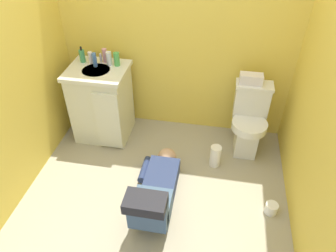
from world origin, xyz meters
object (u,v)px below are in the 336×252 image
object	(u,v)px
tissue_box	(251,79)
bottle_pink	(105,56)
paper_towel_roll	(215,156)
toilet_paper_roll	(271,208)
faucet	(101,58)
person_plumber	(156,191)
toilet	(249,121)
bottle_green	(117,59)
soap_dispenser	(82,56)
bottle_white	(91,58)
bottle_clear	(109,58)
vanity_cabinet	(102,103)
bottle_blue	(95,60)

from	to	relation	value
tissue_box	bottle_pink	size ratio (longest dim) A/B	1.50
paper_towel_roll	toilet_paper_roll	distance (m)	0.73
faucet	person_plumber	bearing A→B (deg)	-53.06
paper_towel_roll	toilet_paper_roll	size ratio (longest dim) A/B	2.14
toilet	paper_towel_roll	distance (m)	0.50
toilet	toilet_paper_roll	distance (m)	0.91
bottle_pink	bottle_green	xyz separation A→B (m)	(0.14, -0.05, -0.00)
soap_dispenser	bottle_white	xyz separation A→B (m)	(0.09, -0.01, -0.01)
bottle_pink	bottle_white	bearing A→B (deg)	-162.31
bottle_green	toilet_paper_roll	xyz separation A→B (m)	(1.61, -0.91, -0.84)
bottle_green	faucet	bearing A→B (deg)	170.13
toilet	bottle_green	world-z (taller)	bottle_green
bottle_clear	bottle_green	distance (m)	0.08
toilet	person_plumber	size ratio (longest dim) A/B	0.70
person_plumber	toilet_paper_roll	size ratio (longest dim) A/B	9.68
toilet	tissue_box	world-z (taller)	tissue_box
toilet	tissue_box	size ratio (longest dim) A/B	3.41
vanity_cabinet	bottle_blue	world-z (taller)	bottle_blue
bottle_white	bottle_green	distance (m)	0.28
toilet	bottle_green	xyz separation A→B (m)	(-1.38, 0.09, 0.52)
toilet	vanity_cabinet	xyz separation A→B (m)	(-1.56, -0.02, 0.05)
faucet	bottle_pink	xyz separation A→B (m)	(0.04, 0.02, 0.02)
bottle_clear	paper_towel_roll	distance (m)	1.46
vanity_cabinet	person_plumber	xyz separation A→B (m)	(0.78, -0.89, -0.24)
person_plumber	toilet	bearing A→B (deg)	49.37
soap_dispenser	toilet_paper_roll	distance (m)	2.34
faucet	bottle_white	size ratio (longest dim) A/B	0.84
toilet	vanity_cabinet	world-z (taller)	vanity_cabinet
bottle_green	toilet_paper_roll	size ratio (longest dim) A/B	1.25
toilet	tissue_box	xyz separation A→B (m)	(-0.05, 0.09, 0.43)
toilet	bottle_pink	size ratio (longest dim) A/B	5.11
bottle_white	bottle_blue	xyz separation A→B (m)	(0.07, -0.06, 0.01)
bottle_white	person_plumber	bearing A→B (deg)	-48.97
bottle_white	toilet_paper_roll	world-z (taller)	bottle_white
faucet	bottle_white	world-z (taller)	bottle_white
tissue_box	bottle_blue	size ratio (longest dim) A/B	1.53
faucet	soap_dispenser	bearing A→B (deg)	-173.99
bottle_blue	bottle_green	distance (m)	0.22
bottle_white	paper_towel_roll	bearing A→B (deg)	-16.88
person_plumber	tissue_box	size ratio (longest dim) A/B	4.84
toilet	bottle_white	bearing A→B (deg)	176.77
bottle_green	paper_towel_roll	size ratio (longest dim) A/B	0.58
vanity_cabinet	person_plumber	size ratio (longest dim) A/B	0.77
person_plumber	soap_dispenser	distance (m)	1.57
toilet	person_plumber	world-z (taller)	toilet
soap_dispenser	bottle_white	size ratio (longest dim) A/B	1.39
bottle_white	paper_towel_roll	size ratio (longest dim) A/B	0.51
toilet_paper_roll	tissue_box	bearing A→B (deg)	106.50
soap_dispenser	bottle_green	bearing A→B (deg)	-1.78
faucet	soap_dispenser	size ratio (longest dim) A/B	0.60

